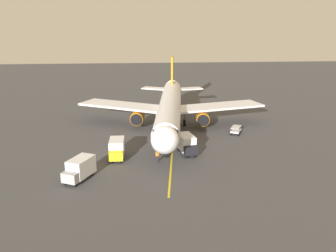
# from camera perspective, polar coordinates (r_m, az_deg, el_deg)

# --- Properties ---
(ground_plane) EXTENTS (220.00, 220.00, 0.00)m
(ground_plane) POSITION_cam_1_polar(r_m,az_deg,el_deg) (65.84, 0.08, -0.33)
(ground_plane) COLOR #424244
(apron_lead_in_line) EXTENTS (5.22, 39.72, 0.01)m
(apron_lead_in_line) POSITION_cam_1_polar(r_m,az_deg,el_deg) (59.02, 0.80, -2.26)
(apron_lead_in_line) COLOR yellow
(apron_lead_in_line) RESTS_ON ground
(airplane) EXTENTS (34.54, 40.32, 11.50)m
(airplane) POSITION_cam_1_polar(r_m,az_deg,el_deg) (63.98, 0.28, 2.89)
(airplane) COLOR white
(airplane) RESTS_ON ground
(ground_crew_marshaller) EXTENTS (0.47, 0.43, 1.71)m
(ground_crew_marshaller) POSITION_cam_1_polar(r_m,az_deg,el_deg) (49.79, -1.67, -4.69)
(ground_crew_marshaller) COLOR #23232D
(ground_crew_marshaller) RESTS_ON ground
(box_truck_near_nose) EXTENTS (3.77, 4.99, 2.62)m
(box_truck_near_nose) POSITION_cam_1_polar(r_m,az_deg,el_deg) (45.52, -13.64, -6.51)
(box_truck_near_nose) COLOR #9E9EA3
(box_truck_near_nose) RESTS_ON ground
(box_truck_portside) EXTENTS (2.06, 4.63, 2.62)m
(box_truck_portside) POSITION_cam_1_polar(r_m,az_deg,el_deg) (51.54, -7.99, -3.53)
(box_truck_portside) COLOR yellow
(box_truck_portside) RESTS_ON ground
(baggage_cart_starboard_side) EXTENTS (2.44, 2.95, 1.27)m
(baggage_cart_starboard_side) POSITION_cam_1_polar(r_m,az_deg,el_deg) (63.31, 10.53, -0.65)
(baggage_cart_starboard_side) COLOR white
(baggage_cart_starboard_side) RESTS_ON ground
(box_truck_rear_apron) EXTENTS (2.79, 4.89, 2.62)m
(box_truck_rear_apron) POSITION_cam_1_polar(r_m,az_deg,el_deg) (53.10, 2.94, -2.80)
(box_truck_rear_apron) COLOR black
(box_truck_rear_apron) RESTS_ON ground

